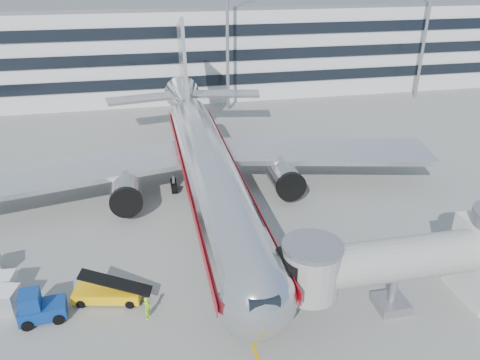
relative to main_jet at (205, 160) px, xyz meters
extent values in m
plane|color=gray|center=(0.00, -11.72, -4.23)|extent=(180.00, 180.00, 0.00)
cube|color=#DEA30B|center=(0.00, -1.72, -4.23)|extent=(0.25, 70.00, 0.01)
cylinder|color=silver|center=(0.00, -3.72, -0.03)|extent=(5.00, 36.00, 5.00)
sphere|color=silver|center=(0.00, -21.72, -0.03)|extent=(5.00, 5.00, 5.00)
cone|color=silver|center=(0.00, 19.28, 0.57)|extent=(5.00, 10.00, 5.00)
cube|color=black|center=(0.00, -23.22, 1.09)|extent=(1.80, 1.20, 0.90)
cube|color=#B7B7BC|center=(13.00, 1.78, -0.83)|extent=(24.95, 12.07, 0.50)
cube|color=#B7B7BC|center=(-13.00, 1.78, -0.83)|extent=(24.95, 12.07, 0.50)
cylinder|color=#99999E|center=(8.00, -1.72, -2.03)|extent=(3.00, 4.20, 3.00)
cylinder|color=#99999E|center=(-8.00, -1.72, -2.03)|extent=(3.00, 4.20, 3.00)
cylinder|color=black|center=(8.00, -3.72, -2.03)|extent=(3.10, 0.50, 3.10)
cylinder|color=black|center=(-8.00, -3.72, -2.03)|extent=(3.10, 0.50, 3.10)
cube|color=#B7B7BC|center=(0.00, 19.78, 4.97)|extent=(0.45, 9.39, 13.72)
cube|color=#B7B7BC|center=(5.50, 20.28, 1.17)|extent=(10.41, 4.94, 0.35)
cube|color=#B7B7BC|center=(-5.50, 20.28, 1.17)|extent=(10.41, 4.94, 0.35)
cylinder|color=gray|center=(0.00, -19.72, -3.33)|extent=(0.24, 0.24, 1.80)
cylinder|color=black|center=(0.00, -19.72, -3.78)|extent=(0.35, 0.90, 0.90)
cylinder|color=gray|center=(3.20, 2.28, -3.23)|extent=(0.30, 0.30, 2.00)
cylinder|color=gray|center=(-3.20, 2.28, -3.23)|extent=(0.30, 0.30, 2.00)
cube|color=#AB0C16|center=(2.52, -3.72, 0.27)|extent=(0.06, 38.00, 0.90)
cube|color=#AB0C16|center=(-2.52, -3.72, 0.27)|extent=(0.06, 38.00, 0.90)
cylinder|color=#A8A8A3|center=(10.50, -19.72, -0.03)|extent=(13.00, 3.00, 3.00)
cylinder|color=#A8A8A3|center=(4.20, -19.72, -0.03)|extent=(3.80, 3.80, 3.40)
cylinder|color=gray|center=(4.20, -19.72, 1.87)|extent=(4.00, 4.00, 0.30)
cube|color=black|center=(2.90, -19.72, -0.03)|extent=(1.40, 2.60, 2.60)
cylinder|color=gray|center=(10.50, -19.72, -2.63)|extent=(0.56, 0.56, 3.20)
cube|color=gray|center=(10.50, -19.72, -3.88)|extent=(2.20, 2.20, 0.70)
cylinder|color=black|center=(9.60, -19.72, -3.88)|extent=(0.35, 0.70, 0.70)
cylinder|color=black|center=(11.40, -19.72, -3.88)|extent=(0.35, 0.70, 0.70)
cube|color=silver|center=(0.00, 46.28, 3.27)|extent=(150.00, 24.00, 15.00)
cube|color=black|center=(0.00, 34.18, -0.23)|extent=(150.00, 0.30, 1.80)
cube|color=black|center=(0.00, 34.18, 3.77)|extent=(150.00, 0.30, 1.80)
cube|color=black|center=(0.00, 34.18, 7.77)|extent=(150.00, 0.30, 1.80)
cube|color=gray|center=(0.00, 46.28, 11.07)|extent=(150.00, 24.00, 0.60)
cylinder|color=gray|center=(8.00, 30.28, 8.27)|extent=(0.50, 0.50, 25.00)
cylinder|color=gray|center=(42.00, 30.28, 8.27)|extent=(0.50, 0.50, 25.00)
cube|color=#FFB70A|center=(-9.36, -14.72, -3.63)|extent=(5.11, 2.79, 0.77)
cube|color=black|center=(-9.36, -14.72, -2.64)|extent=(5.23, 2.31, 1.69)
cylinder|color=black|center=(-10.91, -13.58, -3.90)|extent=(0.71, 0.45, 0.66)
cylinder|color=black|center=(-11.25, -15.08, -3.90)|extent=(0.71, 0.45, 0.66)
cylinder|color=black|center=(-7.48, -14.36, -3.90)|extent=(0.71, 0.45, 0.66)
cylinder|color=black|center=(-7.82, -15.86, -3.90)|extent=(0.71, 0.45, 0.66)
cube|color=navy|center=(-13.69, -15.78, -3.52)|extent=(3.28, 2.10, 1.00)
cube|color=navy|center=(-14.35, -15.86, -2.52)|extent=(1.50, 1.80, 1.22)
cube|color=black|center=(-14.35, -15.86, -2.13)|extent=(1.37, 1.56, 0.11)
cylinder|color=black|center=(-14.77, -15.07, -3.85)|extent=(0.81, 0.41, 0.78)
cylinder|color=black|center=(-14.59, -16.72, -3.85)|extent=(0.81, 0.41, 0.78)
cylinder|color=black|center=(-12.79, -14.85, -3.85)|extent=(0.81, 0.41, 0.78)
cylinder|color=black|center=(-12.60, -16.50, -3.85)|extent=(0.81, 0.41, 0.78)
cube|color=silver|center=(-16.92, -12.24, -3.45)|extent=(1.67, 1.67, 1.57)
cube|color=white|center=(-16.92, -12.24, -2.65)|extent=(1.67, 1.67, 0.06)
cube|color=silver|center=(-16.36, -14.30, -3.38)|extent=(2.01, 2.01, 1.72)
cube|color=white|center=(-16.36, -14.30, -2.50)|extent=(2.01, 2.01, 0.06)
imported|color=#A0FF1A|center=(-6.57, -17.23, -3.36)|extent=(0.69, 0.76, 1.75)
camera|label=1|loc=(-5.54, -43.31, 18.58)|focal=35.00mm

